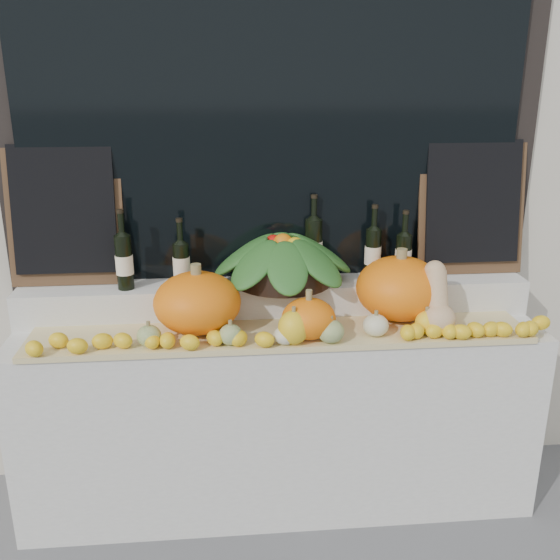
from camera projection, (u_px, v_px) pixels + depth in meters
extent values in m
cube|color=beige|center=(265.00, 5.00, 3.00)|extent=(7.00, 0.90, 4.50)
cube|color=black|center=(273.00, 83.00, 2.69)|extent=(2.40, 0.04, 2.10)
cube|color=black|center=(273.00, 83.00, 2.66)|extent=(2.20, 0.02, 2.00)
cube|color=silver|center=(279.00, 414.00, 2.89)|extent=(2.30, 0.55, 0.88)
cube|color=silver|center=(276.00, 297.00, 2.87)|extent=(2.30, 0.25, 0.16)
cube|color=tan|center=(281.00, 335.00, 2.63)|extent=(2.10, 0.32, 0.02)
ellipsoid|color=orange|center=(197.00, 303.00, 2.60)|extent=(0.42, 0.42, 0.26)
ellipsoid|color=orange|center=(400.00, 288.00, 2.73)|extent=(0.41, 0.41, 0.28)
ellipsoid|color=orange|center=(309.00, 318.00, 2.55)|extent=(0.26, 0.26, 0.17)
ellipsoid|color=tan|center=(439.00, 319.00, 2.60)|extent=(0.14, 0.14, 0.13)
cylinder|color=tan|center=(437.00, 290.00, 2.61)|extent=(0.09, 0.14, 0.18)
sphere|color=tan|center=(435.00, 271.00, 2.63)|extent=(0.09, 0.09, 0.09)
ellipsoid|color=#3A6A1F|center=(331.00, 331.00, 2.51)|extent=(0.11, 0.11, 0.10)
cylinder|color=olive|center=(331.00, 318.00, 2.49)|extent=(0.02, 0.02, 0.02)
ellipsoid|color=#3A6A1F|center=(231.00, 335.00, 2.49)|extent=(0.09, 0.09, 0.09)
cylinder|color=olive|center=(230.00, 322.00, 2.48)|extent=(0.02, 0.02, 0.02)
ellipsoid|color=beige|center=(285.00, 335.00, 2.50)|extent=(0.09, 0.09, 0.07)
cylinder|color=olive|center=(285.00, 324.00, 2.49)|extent=(0.02, 0.02, 0.02)
ellipsoid|color=yellow|center=(294.00, 327.00, 2.49)|extent=(0.13, 0.13, 0.14)
cylinder|color=olive|center=(294.00, 309.00, 2.47)|extent=(0.02, 0.02, 0.02)
ellipsoid|color=beige|center=(376.00, 325.00, 2.58)|extent=(0.11, 0.11, 0.09)
cylinder|color=olive|center=(376.00, 312.00, 2.56)|extent=(0.02, 0.02, 0.02)
ellipsoid|color=yellow|center=(426.00, 322.00, 2.60)|extent=(0.09, 0.09, 0.10)
cylinder|color=olive|center=(427.00, 309.00, 2.58)|extent=(0.02, 0.02, 0.02)
ellipsoid|color=#3A6A1F|center=(149.00, 336.00, 2.48)|extent=(0.10, 0.10, 0.09)
cylinder|color=olive|center=(148.00, 323.00, 2.47)|extent=(0.02, 0.02, 0.02)
cylinder|color=black|center=(283.00, 271.00, 2.81)|extent=(0.44, 0.44, 0.11)
cylinder|color=black|center=(124.00, 262.00, 2.71)|extent=(0.07, 0.07, 0.24)
cylinder|color=black|center=(121.00, 224.00, 2.65)|extent=(0.03, 0.03, 0.10)
cylinder|color=#EEE3C6|center=(124.00, 265.00, 2.71)|extent=(0.08, 0.08, 0.08)
cylinder|color=black|center=(120.00, 211.00, 2.63)|extent=(0.03, 0.03, 0.02)
cylinder|color=black|center=(181.00, 264.00, 2.78)|extent=(0.07, 0.07, 0.19)
cylinder|color=black|center=(180.00, 233.00, 2.73)|extent=(0.03, 0.03, 0.10)
cylinder|color=#EEE3C6|center=(182.00, 266.00, 2.78)|extent=(0.08, 0.08, 0.08)
cylinder|color=black|center=(179.00, 220.00, 2.72)|extent=(0.03, 0.03, 0.02)
cylinder|color=black|center=(313.00, 248.00, 2.87)|extent=(0.08, 0.08, 0.27)
cylinder|color=black|center=(314.00, 209.00, 2.81)|extent=(0.03, 0.03, 0.10)
cylinder|color=#EEE3C6|center=(313.00, 250.00, 2.88)|extent=(0.08, 0.08, 0.08)
cylinder|color=black|center=(314.00, 196.00, 2.80)|extent=(0.03, 0.03, 0.02)
cylinder|color=black|center=(373.00, 253.00, 2.88)|extent=(0.07, 0.07, 0.22)
cylinder|color=black|center=(374.00, 219.00, 2.83)|extent=(0.03, 0.03, 0.10)
cylinder|color=#EEE3C6|center=(373.00, 255.00, 2.88)|extent=(0.08, 0.08, 0.08)
cylinder|color=black|center=(375.00, 206.00, 2.81)|extent=(0.03, 0.03, 0.02)
cylinder|color=black|center=(403.00, 256.00, 2.87)|extent=(0.07, 0.07, 0.20)
cylinder|color=black|center=(405.00, 224.00, 2.82)|extent=(0.03, 0.03, 0.10)
cylinder|color=#EEE3C6|center=(403.00, 258.00, 2.87)|extent=(0.08, 0.08, 0.08)
cylinder|color=black|center=(406.00, 212.00, 2.80)|extent=(0.03, 0.03, 0.02)
cube|color=#4C331E|center=(65.00, 216.00, 2.73)|extent=(0.50, 0.11, 0.62)
cube|color=black|center=(63.00, 210.00, 2.71)|extent=(0.44, 0.10, 0.56)
cube|color=#4C331E|center=(471.00, 208.00, 2.89)|extent=(0.50, 0.11, 0.62)
cube|color=black|center=(473.00, 202.00, 2.87)|extent=(0.44, 0.10, 0.56)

